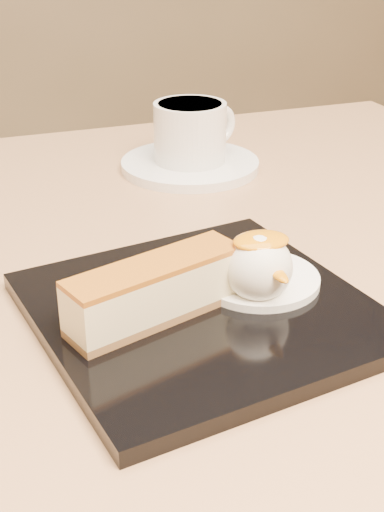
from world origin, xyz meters
name	(u,v)px	position (x,y,z in m)	size (l,w,h in m)	color
table	(218,410)	(0.00, 0.00, 0.56)	(0.80, 0.80, 0.72)	black
dessert_plate	(202,311)	(-0.05, -0.08, 0.73)	(0.22, 0.22, 0.01)	black
cheesecake	(155,290)	(-0.08, -0.09, 0.75)	(0.13, 0.07, 0.04)	brown
cream_smear	(258,279)	(0.00, -0.07, 0.73)	(0.09, 0.09, 0.01)	white
ice_cream_scoop	(259,267)	(-0.01, -0.09, 0.76)	(0.05, 0.05, 0.05)	white
mango_sauce	(261,241)	(-0.01, -0.08, 0.78)	(0.04, 0.03, 0.01)	orange
mint_sprig	(209,266)	(-0.03, -0.04, 0.74)	(0.03, 0.02, 0.00)	green
saucer	(190,165)	(0.05, 0.21, 0.72)	(0.15, 0.15, 0.01)	white
coffee_cup	(191,131)	(0.05, 0.21, 0.76)	(0.10, 0.08, 0.06)	white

